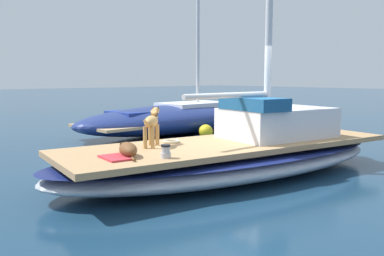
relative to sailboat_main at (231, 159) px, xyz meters
name	(u,v)px	position (x,y,z in m)	size (l,w,h in m)	color
ground_plane	(231,176)	(0.00, 0.00, -0.34)	(120.00, 120.00, 0.00)	navy
sailboat_main	(231,159)	(0.00, 0.00, 0.00)	(3.60, 7.54, 0.66)	#B2B7C1
cabin_house	(275,121)	(0.19, 1.10, 0.67)	(1.72, 2.41, 0.84)	silver
dog_tan	(152,123)	(-0.59, -1.43, 0.75)	(0.67, 0.77, 0.70)	tan
dog_brown	(128,149)	(-0.11, -2.25, 0.43)	(0.91, 0.47, 0.22)	brown
deck_winch	(166,152)	(0.43, -1.91, 0.42)	(0.16, 0.16, 0.21)	#B7B7BC
coiled_rope	(171,141)	(-0.71, -0.89, 0.35)	(0.32, 0.32, 0.04)	beige
deck_towel	(116,158)	(-0.05, -2.51, 0.34)	(0.56, 0.36, 0.03)	#C6333D
moored_boat_port_side	(181,117)	(-5.41, 3.26, 0.19)	(2.94, 8.06, 6.89)	navy
mooring_buoy	(206,132)	(-3.82, 2.94, -0.12)	(0.44, 0.44, 0.44)	yellow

